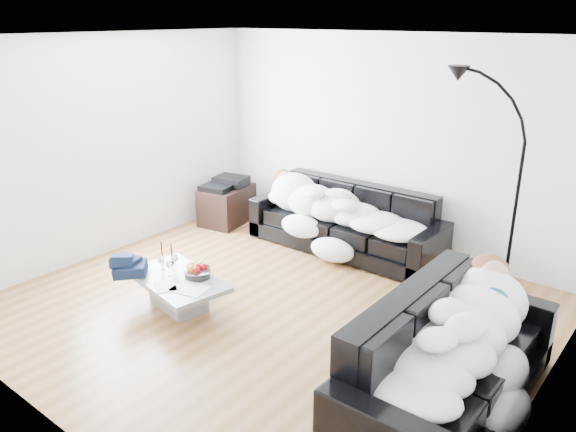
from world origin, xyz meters
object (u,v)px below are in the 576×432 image
Objects in this scene: wine_glass_a at (175,262)px; wine_glass_c at (169,268)px; fruit_bowl at (197,270)px; wine_glass_b at (161,263)px; sleeper_back at (344,203)px; shoes at (412,337)px; sofa_back at (345,219)px; floor_lamp at (515,208)px; stereo at (226,183)px; sleeper_right at (454,332)px; candle_left at (162,252)px; sofa_right at (451,357)px; coffee_table at (178,292)px; av_cabinet at (227,205)px; candle_right at (172,254)px.

wine_glass_c is at bearing -62.31° from wine_glass_a.
fruit_bowl is 0.43m from wine_glass_b.
shoes is (1.63, -1.34, -0.58)m from sleeper_back.
sofa_back is at bearing 147.96° from shoes.
wine_glass_a is 3.41m from floor_lamp.
stereo reaches higher than shoes.
wine_glass_a is 1.00× the size of wine_glass_c.
wine_glass_a is at bearing 91.70° from sleeper_right.
fruit_bowl is 1.63× the size of wine_glass_c.
sleeper_right is 12.16× the size of wine_glass_b.
wine_glass_a is 0.08× the size of floor_lamp.
candle_left is (-0.93, -2.10, 0.02)m from sofa_back.
shoes is at bearing 42.96° from sofa_right.
coffee_table is 6.81× the size of wine_glass_a.
coffee_table is 2.49m from stereo.
sleeper_back reaches higher than shoes.
sofa_right is 1.05× the size of floor_lamp.
sleeper_right is 2.94m from wine_glass_a.
stereo is at bearing -175.08° from sleeper_back.
sofa_back is 2.17m from shoes.
sleeper_back is 2.26m from candle_left.
floor_lamp is at bearing -4.47° from sofa_back.
candle_left is at bearing -140.70° from floor_lamp.
floor_lamp is at bearing -10.97° from stereo.
sofa_back is 2.30m from candle_left.
av_cabinet reaches higher than fruit_bowl.
sofa_back reaches higher than candle_right.
fruit_bowl is at bearing 29.49° from wine_glass_c.
wine_glass_b is 0.70× the size of candle_right.
sleeper_right reaches higher than wine_glass_a.
fruit_bowl is at bearing -62.52° from av_cabinet.
fruit_bowl is at bearing -99.34° from sofa_back.
sofa_right is 0.21m from sleeper_right.
sofa_right is at bearing 4.50° from wine_glass_c.
candle_right is 0.55× the size of shoes.
sleeper_right is at bearing -35.99° from stereo.
candle_right is at bearing 105.26° from wine_glass_b.
sofa_right is at bearing 1.70° from wine_glass_a.
sleeper_right is at bearing 0.00° from sofa_right.
coffee_table is at bearing 94.46° from sleeper_right.
sleeper_right is 2.87m from wine_glass_c.
coffee_table is (-0.51, -2.22, -0.47)m from sleeper_back.
floor_lamp is at bearing 6.73° from sofa_right.
floor_lamp is (2.02, -0.16, 0.62)m from sofa_back.
sleeper_right reaches higher than wine_glass_b.
shoes is at bearing 15.45° from candle_right.
wine_glass_c is at bearing -105.18° from sleeper_back.
wine_glass_a reaches higher than shoes.
sleeper_right is 4.18× the size of stereo.
wine_glass_c is at bearing -28.47° from candle_left.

